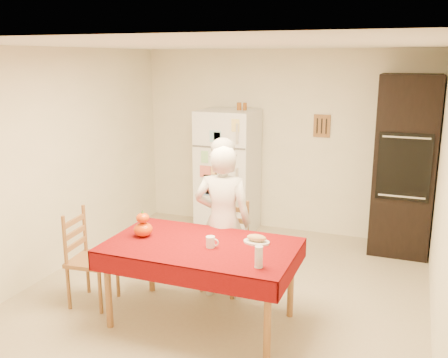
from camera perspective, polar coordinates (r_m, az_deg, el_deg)
The scene contains 17 objects.
floor at distance 5.29m, azimuth -0.15°, elevation -13.09°, with size 4.50×4.50×0.00m, color tan.
room_shell at distance 4.78m, azimuth -0.14°, elevation 4.52°, with size 4.02×4.52×2.51m.
refrigerator at distance 6.88m, azimuth 0.46°, elevation 0.83°, with size 0.75×0.74×1.70m.
oven_cabinet at distance 6.46m, azimuth 19.92°, elevation 1.41°, with size 0.70×0.62×2.20m.
dining_table at distance 4.53m, azimuth -2.64°, elevation -8.27°, with size 1.70×1.00×0.76m.
chair_far at distance 5.27m, azimuth 0.37°, elevation -7.17°, with size 0.47×0.46×0.95m.
chair_left at distance 5.13m, azimuth -15.49°, elevation -8.29°, with size 0.44×0.46×0.95m.
seated_woman at distance 4.99m, azimuth -0.14°, elevation -4.92°, with size 0.58×0.38×1.58m, color silver.
coffee_mug at distance 4.41m, azimuth -1.56°, elevation -7.20°, with size 0.08×0.08×0.10m, color silver.
pumpkin_lower at distance 4.73m, azimuth -9.22°, elevation -5.71°, with size 0.18×0.18×0.13m, color #ED3F05.
pumpkin_upper at distance 4.69m, azimuth -9.28°, elevation -4.41°, with size 0.12×0.12×0.09m, color #D95205.
wine_glass at distance 4.01m, azimuth 4.00°, elevation -8.86°, with size 0.07×0.07×0.18m, color silver.
bread_plate at distance 4.53m, azimuth 3.74°, elevation -7.20°, with size 0.24×0.24×0.02m, color silver.
bread_loaf at distance 4.52m, azimuth 3.74°, elevation -6.72°, with size 0.18×0.10×0.06m, color #A78852.
spice_jar_left at distance 6.74m, azimuth 1.69°, elevation 8.31°, with size 0.05×0.05×0.10m, color brown.
spice_jar_mid at distance 6.74m, azimuth 1.80°, elevation 8.30°, with size 0.05×0.05×0.10m, color #95521B.
spice_jar_right at distance 6.71m, azimuth 2.41°, elevation 8.28°, with size 0.05×0.05×0.10m, color brown.
Camera 1 is at (1.71, -4.40, 2.39)m, focal length 40.00 mm.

